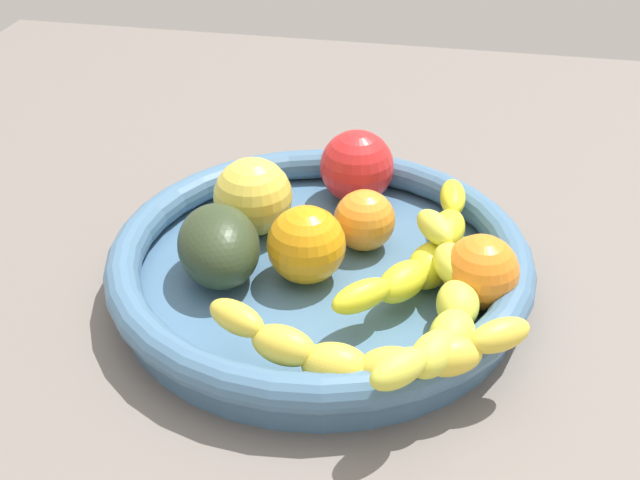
% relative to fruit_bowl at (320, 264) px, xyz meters
% --- Properties ---
extents(kitchen_counter, '(1.20, 1.20, 0.03)m').
position_rel_fruit_bowl_xyz_m(kitchen_counter, '(0.00, 0.00, -0.04)').
color(kitchen_counter, slate).
rests_on(kitchen_counter, ground).
extents(fruit_bowl, '(0.35, 0.35, 0.05)m').
position_rel_fruit_bowl_xyz_m(fruit_bowl, '(0.00, 0.00, 0.00)').
color(fruit_bowl, '#456D91').
rests_on(fruit_bowl, kitchen_counter).
extents(banana_draped_left, '(0.21, 0.10, 0.04)m').
position_rel_fruit_bowl_xyz_m(banana_draped_left, '(0.00, -0.08, 0.02)').
color(banana_draped_left, yellow).
rests_on(banana_draped_left, fruit_bowl).
extents(banana_draped_right, '(0.22, 0.07, 0.05)m').
position_rel_fruit_bowl_xyz_m(banana_draped_right, '(-0.07, -0.10, 0.03)').
color(banana_draped_right, '#DEDD47').
rests_on(banana_draped_right, fruit_bowl).
extents(banana_arching_top, '(0.07, 0.23, 0.04)m').
position_rel_fruit_bowl_xyz_m(banana_arching_top, '(-0.13, -0.06, 0.02)').
color(banana_arching_top, yellow).
rests_on(banana_arching_top, fruit_bowl).
extents(orange_front, '(0.06, 0.06, 0.06)m').
position_rel_fruit_bowl_xyz_m(orange_front, '(-0.01, 0.01, 0.03)').
color(orange_front, orange).
rests_on(orange_front, fruit_bowl).
extents(orange_mid_left, '(0.06, 0.06, 0.06)m').
position_rel_fruit_bowl_xyz_m(orange_mid_left, '(-0.02, -0.13, 0.02)').
color(orange_mid_left, orange).
rests_on(orange_mid_left, fruit_bowl).
extents(orange_mid_right, '(0.05, 0.05, 0.05)m').
position_rel_fruit_bowl_xyz_m(orange_mid_right, '(0.04, -0.03, 0.02)').
color(orange_mid_right, orange).
rests_on(orange_mid_right, fruit_bowl).
extents(tomato_red, '(0.07, 0.07, 0.07)m').
position_rel_fruit_bowl_xyz_m(tomato_red, '(0.12, -0.01, 0.03)').
color(tomato_red, red).
rests_on(tomato_red, fruit_bowl).
extents(apple_yellow, '(0.07, 0.07, 0.07)m').
position_rel_fruit_bowl_xyz_m(apple_yellow, '(0.05, 0.07, 0.03)').
color(apple_yellow, '#E3CD4A').
rests_on(apple_yellow, fruit_bowl).
extents(avocado_dark, '(0.11, 0.10, 0.06)m').
position_rel_fruit_bowl_xyz_m(avocado_dark, '(-0.02, 0.08, 0.02)').
color(avocado_dark, '#2E3D24').
rests_on(avocado_dark, fruit_bowl).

